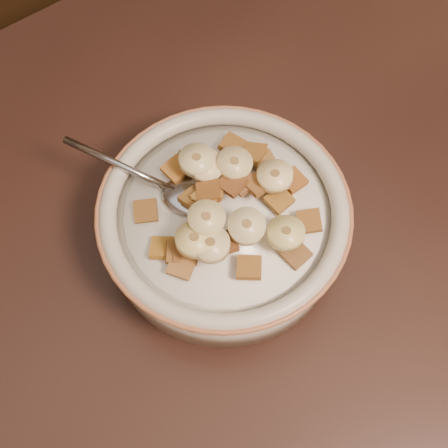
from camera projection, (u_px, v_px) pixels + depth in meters
floor at (251, 417)px, 1.22m from camera, size 4.00×4.50×0.10m
table at (287, 295)px, 0.53m from camera, size 1.41×0.92×0.04m
chair at (95, 111)px, 0.95m from camera, size 0.42×0.42×0.95m
cereal_bowl at (224, 226)px, 0.51m from camera, size 0.21×0.21×0.05m
milk at (224, 213)px, 0.49m from camera, size 0.18×0.18×0.00m
spoon at (189, 197)px, 0.49m from camera, size 0.06×0.06×0.01m
cereal_square_0 at (256, 153)px, 0.51m from camera, size 0.03×0.03×0.01m
cereal_square_1 at (309, 221)px, 0.48m from camera, size 0.03×0.03×0.01m
cereal_square_2 at (176, 169)px, 0.50m from camera, size 0.02×0.02×0.01m
cereal_square_3 at (296, 254)px, 0.46m from camera, size 0.02×0.02×0.01m
cereal_square_4 at (293, 180)px, 0.50m from camera, size 0.02×0.02×0.01m
cereal_square_5 at (146, 211)px, 0.48m from camera, size 0.03×0.03×0.01m
cereal_square_6 at (178, 252)px, 0.46m from camera, size 0.03×0.03×0.01m
cereal_square_7 at (282, 181)px, 0.50m from camera, size 0.03×0.03×0.01m
cereal_square_8 at (233, 145)px, 0.51m from camera, size 0.03×0.03×0.01m
cereal_square_9 at (263, 160)px, 0.51m from camera, size 0.03×0.03×0.01m
cereal_square_10 at (181, 265)px, 0.46m from camera, size 0.03×0.03×0.01m
cereal_square_11 at (249, 268)px, 0.45m from camera, size 0.03×0.03×0.01m
cereal_square_12 at (185, 165)px, 0.50m from camera, size 0.03×0.03×0.01m
cereal_square_13 at (194, 199)px, 0.47m from camera, size 0.02×0.02×0.01m
cereal_square_14 at (224, 243)px, 0.46m from camera, size 0.03×0.03×0.01m
cereal_square_15 at (209, 192)px, 0.47m from camera, size 0.03×0.03×0.01m
cereal_square_16 at (279, 200)px, 0.48m from camera, size 0.02×0.02×0.01m
cereal_square_17 at (232, 183)px, 0.48m from camera, size 0.02×0.02×0.01m
cereal_square_18 at (258, 184)px, 0.48m from camera, size 0.02×0.02×0.01m
cereal_square_19 at (243, 182)px, 0.48m from camera, size 0.02×0.02×0.01m
cereal_square_20 at (162, 248)px, 0.47m from camera, size 0.03×0.03×0.01m
cereal_square_21 at (253, 154)px, 0.51m from camera, size 0.03×0.03×0.01m
cereal_square_22 at (233, 150)px, 0.51m from camera, size 0.03×0.03×0.01m
cereal_square_23 at (207, 196)px, 0.47m from camera, size 0.03×0.03×0.01m
cereal_square_24 at (186, 252)px, 0.46m from camera, size 0.03×0.03×0.01m
cereal_square_25 at (207, 197)px, 0.47m from camera, size 0.02×0.02×0.01m
banana_slice_0 at (234, 164)px, 0.48m from camera, size 0.04×0.04×0.01m
banana_slice_1 at (286, 233)px, 0.46m from camera, size 0.04×0.04×0.02m
banana_slice_2 at (211, 244)px, 0.44m from camera, size 0.04×0.04×0.01m
banana_slice_3 at (247, 226)px, 0.45m from camera, size 0.04×0.04×0.01m
banana_slice_4 at (275, 176)px, 0.48m from camera, size 0.04×0.04×0.01m
banana_slice_5 at (197, 160)px, 0.48m from camera, size 0.04×0.04×0.01m
banana_slice_6 at (206, 166)px, 0.48m from camera, size 0.03×0.03×0.01m
banana_slice_7 at (206, 219)px, 0.45m from camera, size 0.04×0.04×0.01m
banana_slice_8 at (195, 240)px, 0.45m from camera, size 0.04×0.04×0.01m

